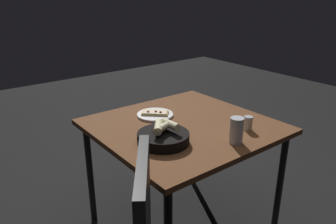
{
  "coord_description": "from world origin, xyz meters",
  "views": [
    {
      "loc": [
        -1.37,
        1.17,
        1.48
      ],
      "look_at": [
        0.08,
        0.05,
        0.78
      ],
      "focal_mm": 35.49,
      "sensor_mm": 36.0,
      "label": 1
    }
  ],
  "objects_px": {
    "dining_table": "(183,134)",
    "pepper_shaker": "(248,124)",
    "beer_glass": "(236,132)",
    "pizza_plate": "(155,114)",
    "bread_basket": "(163,137)"
  },
  "relations": [
    {
      "from": "pepper_shaker",
      "to": "beer_glass",
      "type": "bearing_deg",
      "value": 111.53
    },
    {
      "from": "dining_table",
      "to": "pizza_plate",
      "type": "xyz_separation_m",
      "value": [
        0.21,
        0.05,
        0.07
      ]
    },
    {
      "from": "beer_glass",
      "to": "pepper_shaker",
      "type": "relative_size",
      "value": 1.73
    },
    {
      "from": "dining_table",
      "to": "beer_glass",
      "type": "xyz_separation_m",
      "value": [
        -0.36,
        -0.05,
        0.12
      ]
    },
    {
      "from": "bread_basket",
      "to": "pepper_shaker",
      "type": "xyz_separation_m",
      "value": [
        -0.16,
        -0.48,
        0.0
      ]
    },
    {
      "from": "pizza_plate",
      "to": "bread_basket",
      "type": "relative_size",
      "value": 0.84
    },
    {
      "from": "dining_table",
      "to": "beer_glass",
      "type": "bearing_deg",
      "value": -171.35
    },
    {
      "from": "dining_table",
      "to": "bread_basket",
      "type": "distance_m",
      "value": 0.29
    },
    {
      "from": "bread_basket",
      "to": "pizza_plate",
      "type": "bearing_deg",
      "value": -29.31
    },
    {
      "from": "pizza_plate",
      "to": "pepper_shaker",
      "type": "distance_m",
      "value": 0.57
    },
    {
      "from": "dining_table",
      "to": "pepper_shaker",
      "type": "bearing_deg",
      "value": -140.3
    },
    {
      "from": "pizza_plate",
      "to": "beer_glass",
      "type": "xyz_separation_m",
      "value": [
        -0.57,
        -0.11,
        0.05
      ]
    },
    {
      "from": "bread_basket",
      "to": "dining_table",
      "type": "bearing_deg",
      "value": -62.57
    },
    {
      "from": "pizza_plate",
      "to": "bread_basket",
      "type": "height_order",
      "value": "bread_basket"
    },
    {
      "from": "dining_table",
      "to": "pepper_shaker",
      "type": "distance_m",
      "value": 0.38
    }
  ]
}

